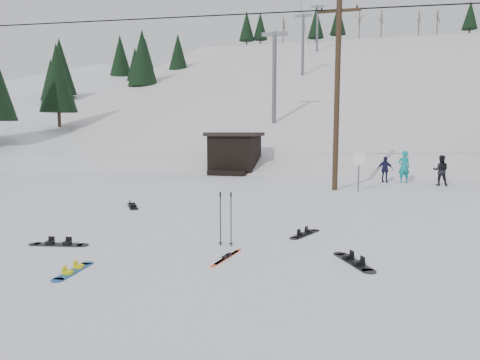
# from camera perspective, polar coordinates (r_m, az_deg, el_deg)

# --- Properties ---
(ground) EXTENTS (200.00, 200.00, 0.00)m
(ground) POSITION_cam_1_polar(r_m,az_deg,el_deg) (8.18, -6.90, -13.97)
(ground) COLOR white
(ground) RESTS_ON ground
(ski_slope) EXTENTS (60.00, 85.24, 65.97)m
(ski_slope) POSITION_cam_1_polar(r_m,az_deg,el_deg) (63.91, 12.11, -6.98)
(ski_slope) COLOR silver
(ski_slope) RESTS_ON ground
(ridge_left) EXTENTS (47.54, 95.03, 58.38)m
(ridge_left) POSITION_cam_1_polar(r_m,az_deg,el_deg) (68.85, -19.85, -5.40)
(ridge_left) COLOR white
(ridge_left) RESTS_ON ground
(treeline_left) EXTENTS (20.00, 64.00, 10.00)m
(treeline_left) POSITION_cam_1_polar(r_m,az_deg,el_deg) (59.89, -23.06, 3.35)
(treeline_left) COLOR black
(treeline_left) RESTS_ON ground
(treeline_crest) EXTENTS (50.00, 6.00, 10.00)m
(treeline_crest) POSITION_cam_1_polar(r_m,az_deg,el_deg) (93.18, 13.29, 4.68)
(treeline_crest) COLOR black
(treeline_crest) RESTS_ON ski_slope
(utility_pole) EXTENTS (2.00, 0.26, 9.00)m
(utility_pole) POSITION_cam_1_polar(r_m,az_deg,el_deg) (21.19, 12.82, 11.36)
(utility_pole) COLOR #3A2819
(utility_pole) RESTS_ON ground
(trail_sign) EXTENTS (0.50, 0.09, 1.85)m
(trail_sign) POSITION_cam_1_polar(r_m,az_deg,el_deg) (20.73, 15.57, 1.96)
(trail_sign) COLOR #595B60
(trail_sign) RESTS_ON ground
(lift_hut) EXTENTS (3.40, 4.10, 2.75)m
(lift_hut) POSITION_cam_1_polar(r_m,az_deg,el_deg) (29.16, -0.69, 3.66)
(lift_hut) COLOR black
(lift_hut) RESTS_ON ground
(lift_tower_near) EXTENTS (2.20, 0.36, 8.00)m
(lift_tower_near) POSITION_cam_1_polar(r_m,az_deg,el_deg) (38.06, 4.61, 14.13)
(lift_tower_near) COLOR #595B60
(lift_tower_near) RESTS_ON ski_slope
(lift_tower_mid) EXTENTS (2.20, 0.36, 8.00)m
(lift_tower_mid) POSITION_cam_1_polar(r_m,az_deg,el_deg) (58.64, 8.40, 17.85)
(lift_tower_mid) COLOR #595B60
(lift_tower_mid) RESTS_ON ski_slope
(lift_tower_far) EXTENTS (2.20, 0.36, 8.00)m
(lift_tower_far) POSITION_cam_1_polar(r_m,az_deg,el_deg) (79.46, 10.26, 19.60)
(lift_tower_far) COLOR #595B60
(lift_tower_far) RESTS_ON ski_slope
(hero_snowboard) EXTENTS (0.31, 1.30, 0.09)m
(hero_snowboard) POSITION_cam_1_polar(r_m,az_deg,el_deg) (9.55, -21.34, -11.20)
(hero_snowboard) COLOR #18519D
(hero_snowboard) RESTS_ON ground
(hero_skis) EXTENTS (0.32, 1.47, 0.08)m
(hero_skis) POSITION_cam_1_polar(r_m,az_deg,el_deg) (9.84, -1.77, -10.21)
(hero_skis) COLOR red
(hero_skis) RESTS_ON ground
(ski_poles) EXTENTS (0.38, 0.10, 1.36)m
(ski_poles) POSITION_cam_1_polar(r_m,az_deg,el_deg) (10.66, -1.92, -5.14)
(ski_poles) COLOR black
(ski_poles) RESTS_ON ground
(board_scatter_a) EXTENTS (1.53, 0.51, 0.11)m
(board_scatter_a) POSITION_cam_1_polar(r_m,az_deg,el_deg) (11.79, -23.02, -7.87)
(board_scatter_a) COLOR black
(board_scatter_a) RESTS_ON ground
(board_scatter_b) EXTENTS (1.04, 1.39, 0.11)m
(board_scatter_b) POSITION_cam_1_polar(r_m,az_deg,el_deg) (16.71, -14.12, -3.37)
(board_scatter_b) COLOR black
(board_scatter_b) RESTS_ON ground
(board_scatter_d) EXTENTS (0.92, 1.40, 0.11)m
(board_scatter_d) POSITION_cam_1_polar(r_m,az_deg,el_deg) (9.81, 14.90, -10.45)
(board_scatter_d) COLOR black
(board_scatter_d) RESTS_ON ground
(board_scatter_f) EXTENTS (0.72, 1.33, 0.10)m
(board_scatter_f) POSITION_cam_1_polar(r_m,az_deg,el_deg) (12.06, 8.65, -7.10)
(board_scatter_f) COLOR black
(board_scatter_f) RESTS_ON ground
(skier_teal) EXTENTS (0.74, 0.60, 1.77)m
(skier_teal) POSITION_cam_1_polar(r_m,az_deg,el_deg) (25.15, 21.02, 1.65)
(skier_teal) COLOR #0D8488
(skier_teal) RESTS_ON ground
(skier_dark) EXTENTS (0.84, 0.69, 1.60)m
(skier_dark) POSITION_cam_1_polar(r_m,az_deg,el_deg) (24.66, 25.19, 1.17)
(skier_dark) COLOR black
(skier_dark) RESTS_ON ground
(skier_navy) EXTENTS (0.91, 0.59, 1.45)m
(skier_navy) POSITION_cam_1_polar(r_m,az_deg,el_deg) (25.01, 18.80, 1.34)
(skier_navy) COLOR #18173A
(skier_navy) RESTS_ON ground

